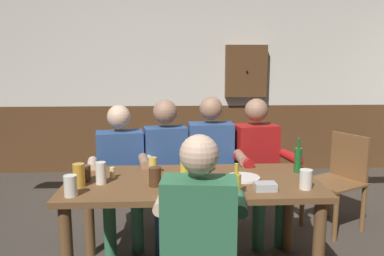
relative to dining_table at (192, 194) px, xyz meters
name	(u,v)px	position (x,y,z in m)	size (l,w,h in m)	color
back_wall_upper	(182,52)	(0.00, 2.78, 1.04)	(6.20, 0.12, 1.46)	silver
back_wall_wainscot	(182,138)	(0.00, 2.78, -0.15)	(6.20, 0.12, 0.93)	brown
dining_table	(192,194)	(0.00, 0.00, 0.00)	(1.78, 0.81, 0.72)	brown
person_0	(121,167)	(-0.59, 0.63, 0.03)	(0.58, 0.58, 1.18)	#2D4C84
person_1	(167,164)	(-0.19, 0.63, 0.05)	(0.54, 0.56, 1.22)	#2D4C84
person_2	(211,161)	(0.20, 0.64, 0.07)	(0.53, 0.52, 1.25)	#2D4C84
person_3	(258,162)	(0.61, 0.64, 0.06)	(0.55, 0.59, 1.23)	#AD1919
person_4	(200,227)	(0.01, -0.64, 0.04)	(0.56, 0.54, 1.19)	#33724C
chair_empty_near_right	(340,178)	(1.41, 0.76, -0.14)	(0.60, 0.60, 0.88)	brown
table_candle	(112,173)	(-0.57, 0.07, 0.14)	(0.04, 0.04, 0.08)	#F9E08C
condiment_caddy	(265,186)	(0.47, -0.24, 0.13)	(0.14, 0.10, 0.05)	#B2B7BC
plate_0	(243,178)	(0.36, 0.01, 0.11)	(0.25, 0.25, 0.01)	white
bottle_0	(236,184)	(0.26, -0.33, 0.18)	(0.06, 0.06, 0.21)	gold
bottle_1	(298,159)	(0.81, 0.15, 0.20)	(0.06, 0.06, 0.26)	#195923
bottle_2	(185,164)	(-0.05, 0.08, 0.20)	(0.06, 0.06, 0.25)	gold
pint_glass_0	(306,179)	(0.74, -0.23, 0.17)	(0.08, 0.08, 0.13)	white
pint_glass_1	(155,177)	(-0.26, -0.12, 0.17)	(0.08, 0.08, 0.13)	#4C2D19
pint_glass_2	(79,175)	(-0.76, -0.11, 0.18)	(0.08, 0.08, 0.16)	gold
pint_glass_3	(71,186)	(-0.77, -0.29, 0.17)	(0.08, 0.08, 0.13)	white
pint_glass_4	(86,173)	(-0.74, 0.01, 0.16)	(0.07, 0.07, 0.11)	#4C2D19
pint_glass_5	(153,166)	(-0.29, 0.16, 0.17)	(0.06, 0.06, 0.13)	#E5C64C
pint_glass_6	(204,163)	(0.10, 0.16, 0.18)	(0.08, 0.08, 0.16)	gold
pint_glass_7	(101,173)	(-0.63, -0.06, 0.18)	(0.07, 0.07, 0.15)	white
pint_glass_8	(186,160)	(-0.03, 0.31, 0.17)	(0.07, 0.07, 0.13)	gold
wall_dart_cabinet	(246,71)	(0.87, 2.65, 0.79)	(0.56, 0.15, 0.70)	brown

